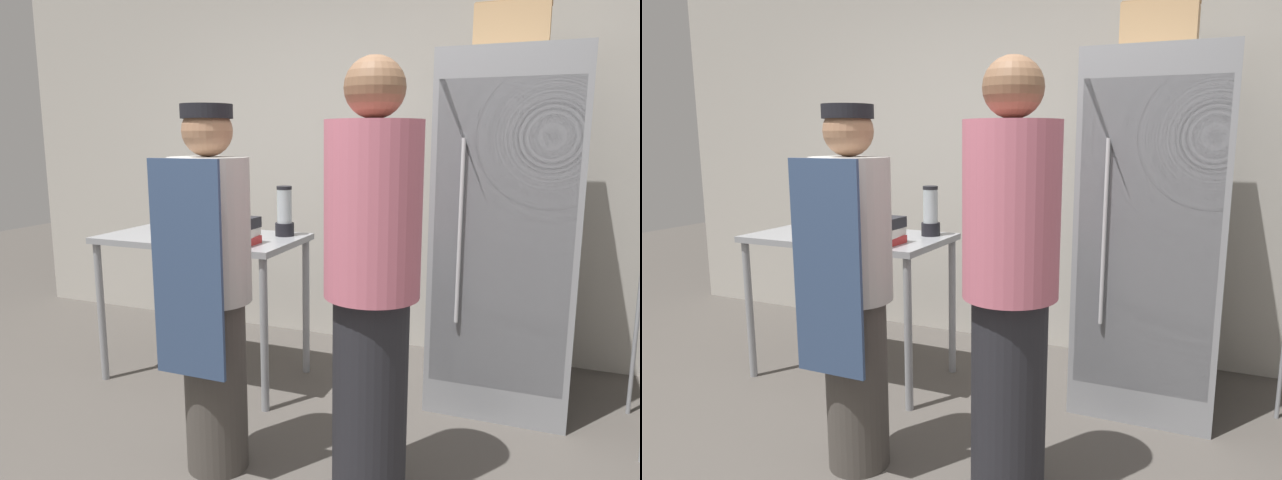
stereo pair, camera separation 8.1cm
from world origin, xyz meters
The scene contains 9 objects.
back_wall centered at (0.00, 2.25, 1.41)m, with size 6.40×0.12×2.82m, color #B7B2A8.
refrigerator centered at (0.80, 1.58, 0.95)m, with size 0.72×0.74×1.91m.
prep_counter centered at (-0.91, 1.20, 0.79)m, with size 1.19×0.65×0.89m.
donut_box centered at (-0.97, 1.26, 0.94)m, with size 0.25×0.20×0.25m.
blender_pitcher centered at (-0.45, 1.37, 1.02)m, with size 0.11×0.11×0.30m.
binder_stack centered at (-0.64, 1.01, 0.96)m, with size 0.33×0.26×0.15m.
cardboard_storage_box centered at (0.76, 1.67, 2.04)m, with size 0.38×0.28×0.27m.
person_baker centered at (-0.32, 0.36, 0.84)m, with size 0.34×0.36×1.61m.
person_customer centered at (0.38, 0.41, 0.90)m, with size 0.38×0.38×1.77m.
Camera 2 is at (1.07, -1.63, 1.48)m, focal length 32.00 mm.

